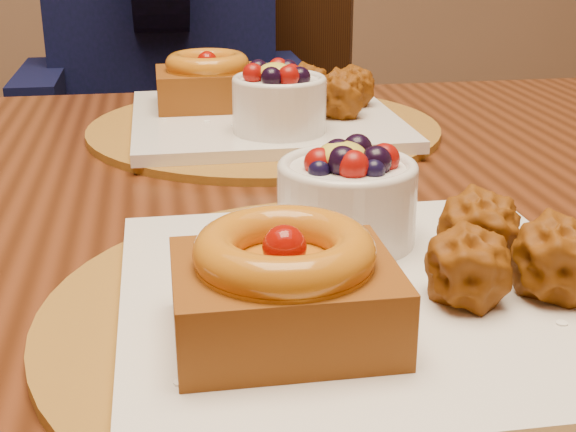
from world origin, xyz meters
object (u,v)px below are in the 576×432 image
at_px(place_setting_far, 262,109).
at_px(diner, 160,11).
at_px(place_setting_near, 360,278).
at_px(chair_far, 214,144).
at_px(dining_table, 299,281).

bearing_deg(place_setting_far, diner, 98.86).
xyz_separation_m(place_setting_near, place_setting_far, (-0.00, 0.43, 0.00)).
xyz_separation_m(chair_far, diner, (-0.09, -0.05, 0.26)).
height_order(place_setting_far, chair_far, chair_far).
bearing_deg(chair_far, dining_table, -67.62).
height_order(dining_table, place_setting_near, place_setting_near).
bearing_deg(diner, place_setting_near, -105.55).
bearing_deg(place_setting_far, chair_far, 90.63).
bearing_deg(place_setting_far, dining_table, -89.19).
relative_size(dining_table, place_setting_far, 4.21).
bearing_deg(chair_far, place_setting_near, -67.90).
distance_m(place_setting_near, place_setting_far, 0.43).
xyz_separation_m(place_setting_near, diner, (-0.10, 1.05, 0.04)).
distance_m(dining_table, diner, 0.85).
bearing_deg(dining_table, place_setting_far, 90.81).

